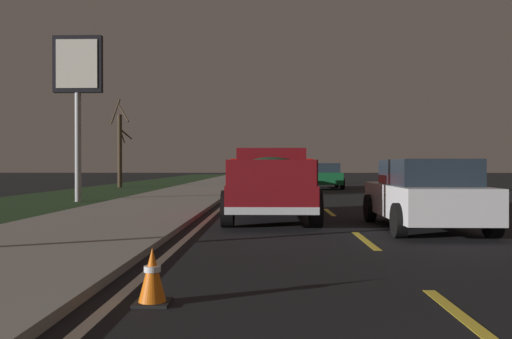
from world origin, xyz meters
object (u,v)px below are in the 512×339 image
Objects in this scene: traffic_cone_near at (152,276)px; sedan_white at (424,194)px; gas_price_sign at (78,78)px; pickup_truck at (271,182)px; bare_tree_far at (120,147)px; sedan_red at (269,178)px; sedan_green at (325,176)px.

sedan_white is at bearing -35.44° from traffic_cone_near.
pickup_truck is at bearing -130.99° from gas_price_sign.
pickup_truck is 3.98m from sedan_white.
bare_tree_far is (21.99, 12.99, 1.80)m from sedan_white.
gas_price_sign reaches higher than traffic_cone_near.
sedan_white is 1.00× the size of sedan_red.
traffic_cone_near is (-6.46, 4.60, -0.50)m from sedan_white.
sedan_red is 7.59× the size of traffic_cone_near.
pickup_truck is 19.02m from sedan_green.
sedan_green is 16.80m from gas_price_sign.
sedan_white is 0.78× the size of bare_tree_far.
pickup_truck is at bearing -8.18° from traffic_cone_near.
sedan_green is at bearing -10.06° from pickup_truck.
gas_price_sign reaches higher than sedan_green.
sedan_white is at bearing -128.41° from gas_price_sign.
gas_price_sign is (8.59, 10.83, 4.01)m from sedan_white.
sedan_red is 10.83m from gas_price_sign.
traffic_cone_near is at bearing 170.53° from sedan_green.
sedan_red is at bearing -47.44° from gas_price_sign.
pickup_truck is at bearing -179.76° from sedan_red.
sedan_red is 11.76m from bare_tree_far.
sedan_green is 1.01× the size of sedan_red.
sedan_red is (15.39, 3.42, 0.00)m from sedan_white.
pickup_truck is 1.23× the size of sedan_red.
sedan_white is 7.95m from traffic_cone_near.
pickup_truck is at bearing 169.94° from sedan_green.
sedan_white is 25.60m from bare_tree_far.
bare_tree_far reaches higher than traffic_cone_near.
sedan_white is 0.69× the size of gas_price_sign.
pickup_truck reaches higher than traffic_cone_near.
pickup_truck is 0.96× the size of bare_tree_far.
sedan_white is 14.39m from gas_price_sign.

